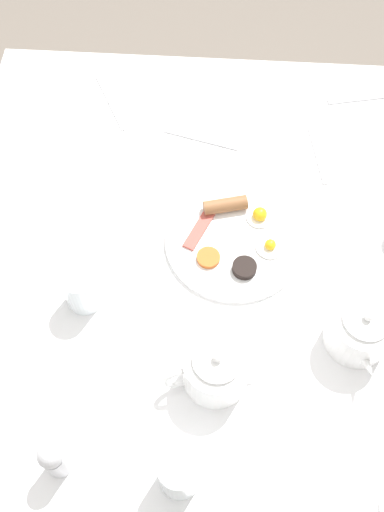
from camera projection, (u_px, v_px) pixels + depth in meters
ground_plane at (192, 375)px, 1.94m from camera, size 8.00×8.00×0.00m
table at (192, 274)px, 1.33m from camera, size 1.08×1.22×0.77m
breakfast_plate at (235, 238)px, 1.29m from camera, size 0.30×0.30×0.04m
teapot_near at (360, 329)px, 1.14m from camera, size 0.12×0.21×0.12m
teapot_far at (215, 369)px, 1.10m from camera, size 0.21×0.12×0.12m
water_glass_tall at (82, 288)px, 1.18m from camera, size 0.07×0.07×0.10m
water_glass_short at (179, 473)px, 1.00m from camera, size 0.07×0.07×0.12m
pepper_grinder at (54, 459)px, 1.01m from camera, size 0.04×0.04×0.12m
fork_by_plate at (318, 155)px, 1.41m from camera, size 0.04×0.17×0.00m
knife_by_plate at (111, 102)px, 1.49m from camera, size 0.10×0.18×0.00m
spoon_for_tea at (360, 99)px, 1.50m from camera, size 0.16×0.05×0.00m
fork_spare at (202, 139)px, 1.44m from camera, size 0.19×0.06×0.00m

